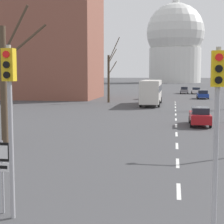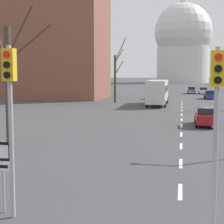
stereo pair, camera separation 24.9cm
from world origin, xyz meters
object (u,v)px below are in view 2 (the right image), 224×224
Objects in this scene: route_sign_post at (3,164)px; sedan_far_left at (155,94)px; city_bus at (158,91)px; sedan_mid_centre at (210,94)px; traffic_signal_centre_tall at (216,105)px; sedan_far_right at (161,91)px; sedan_distant_centre at (205,116)px; sedan_near_right at (203,91)px; sedan_near_left at (191,90)px; traffic_signal_near_left at (10,99)px.

sedan_far_left is at bearing 89.00° from route_sign_post.
sedan_far_left is at bearing 95.36° from city_bus.
sedan_mid_centre is (10.29, 56.89, -0.80)m from route_sign_post.
route_sign_post is (-6.42, 0.37, -1.99)m from traffic_signal_centre_tall.
sedan_distant_centre is at bearing -82.33° from sedan_far_right.
city_bus is (2.14, 41.90, 0.47)m from route_sign_post.
sedan_far_right is (-9.06, -3.46, 0.03)m from sedan_near_right.
city_bus is at bearing -99.54° from sedan_near_left.
sedan_mid_centre is 35.25m from sedan_distant_centre.
route_sign_post is at bearing -100.26° from sedan_mid_centre.
sedan_mid_centre is at bearing -89.20° from sedan_near_right.
city_bus reaches higher than sedan_far_right.
route_sign_post is at bearing -91.00° from sedan_far_left.
route_sign_post is 0.53× the size of sedan_mid_centre.
sedan_near_right is 16.45m from sedan_mid_centre.
city_bus is at bearing 95.79° from traffic_signal_centre_tall.
traffic_signal_near_left is 0.49× the size of city_bus.
sedan_distant_centre is (-2.81, -35.14, 0.03)m from sedan_mid_centre.
sedan_distant_centre reaches higher than sedan_near_left.
sedan_near_left is (7.52, 73.93, -0.81)m from route_sign_post.
sedan_mid_centre is 0.98× the size of sedan_far_right.
sedan_far_left is at bearing -90.19° from sedan_far_right.
sedan_near_right is (2.54, -0.59, -0.03)m from sedan_near_left.
sedan_far_left reaches higher than sedan_far_right.
sedan_near_left is 2.61m from sedan_near_right.
sedan_near_left is 20.49m from sedan_far_left.
sedan_far_right is at bearing -148.16° from sedan_near_left.
sedan_far_right is at bearing 94.41° from traffic_signal_centre_tall.
traffic_signal_centre_tall reaches higher than sedan_mid_centre.
route_sign_post is 0.51× the size of sedan_distant_centre.
route_sign_post reaches higher than sedan_near_left.
traffic_signal_centre_tall is 1.12× the size of sedan_distant_centre.
traffic_signal_centre_tall reaches higher than city_bus.
traffic_signal_near_left reaches higher than traffic_signal_centre_tall.
city_bus is at bearing -87.68° from sedan_far_right.
sedan_far_left is (-9.34, -2.37, 0.06)m from sedan_mid_centre.
sedan_near_left is at bearing 84.56° from traffic_signal_near_left.
route_sign_post is 0.51× the size of sedan_far_left.
sedan_distant_centre is at bearing 71.01° from route_sign_post.
route_sign_post is 57.82m from sedan_mid_centre.
sedan_near_left is 17.26m from sedan_mid_centre.
sedan_mid_centre is 9.64m from sedan_far_left.
traffic_signal_centre_tall is 1.33× the size of sedan_near_right.
traffic_signal_centre_tall is 70.51m from sedan_far_right.
city_bus is (-5.39, -32.03, 1.27)m from sedan_near_left.
sedan_near_left is 0.98× the size of sedan_distant_centre.
route_sign_post is 74.03m from sedan_near_right.
route_sign_post is at bearing -108.99° from sedan_distant_centre.
city_bus is (-5.35, 20.15, 1.24)m from sedan_distant_centre.
sedan_far_left is (0.95, 54.52, -0.74)m from route_sign_post.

